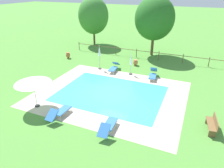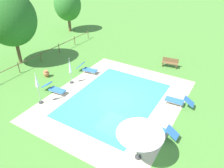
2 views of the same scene
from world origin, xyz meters
name	(u,v)px [view 1 (image 1 of 2)]	position (x,y,z in m)	size (l,w,h in m)	color
ground_plane	(110,93)	(0.00, 0.00, 0.00)	(160.00, 160.00, 0.00)	#518E38
pool_deck_paving	(110,93)	(0.00, 0.00, 0.00)	(11.44, 9.29, 0.01)	beige
swimming_pool_water	(110,93)	(0.00, 0.00, 0.01)	(8.14, 5.99, 0.01)	#42CCD6
pool_coping_rim	(110,93)	(0.00, 0.00, 0.01)	(8.62, 6.47, 0.01)	beige
sun_lounger_north_near_steps	(153,74)	(2.37, 4.29, 0.38)	(0.84, 2.01, 0.90)	#3370BC
sun_lounger_north_mid	(108,126)	(1.76, -4.28, 0.37)	(0.74, 2.05, 0.81)	#3370BC
sun_lounger_north_far	(60,112)	(-1.75, -4.21, 0.37)	(0.69, 2.05, 0.80)	#3370BC
sun_lounger_south_near_corner	(114,67)	(-1.63, 4.54, 0.36)	(0.77, 2.07, 0.79)	#3370BC
patio_umbrella_open_foreground	(33,81)	(-4.01, -3.81, 1.97)	(2.44, 2.44, 2.20)	#383838
patio_umbrella_closed_row_west	(99,53)	(-3.16, 4.45, 1.72)	(0.32, 0.32, 2.50)	#383838
patio_umbrella_closed_row_mid_west	(131,60)	(0.20, 4.35, 1.43)	(0.32, 0.32, 2.27)	#383838
wooden_bench_lawn_side	(213,124)	(7.33, -1.82, 0.47)	(0.65, 1.55, 0.87)	brown
terracotta_urn_near_fence	(68,55)	(-8.13, 6.06, 0.37)	(0.50, 0.50, 0.69)	#B7663D
terracotta_urn_by_tree	(135,62)	(-0.13, 6.91, 0.33)	(0.53, 0.53, 0.61)	#C67547
perimeter_fence	(147,53)	(0.47, 9.57, 0.68)	(18.55, 0.08, 1.05)	brown
tree_west_mid	(155,18)	(0.61, 11.16, 4.35)	(4.55, 4.55, 6.84)	brown
tree_centre	(93,16)	(-8.30, 13.00, 3.98)	(4.17, 4.17, 6.49)	brown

